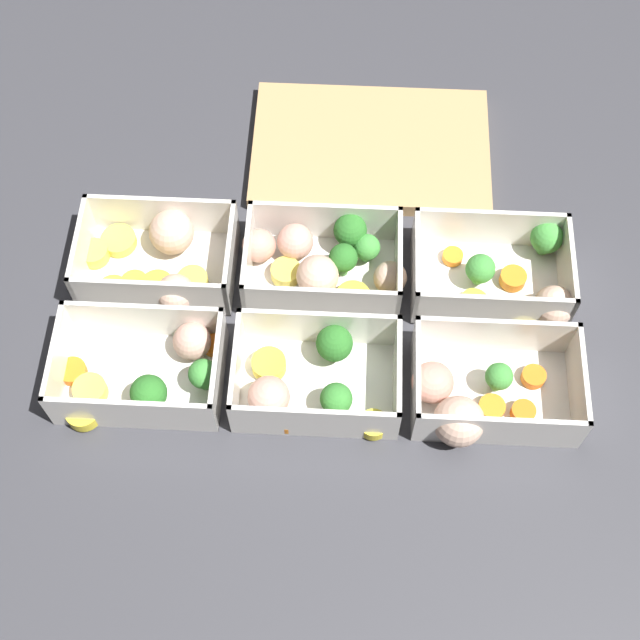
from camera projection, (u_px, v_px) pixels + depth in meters
The scene contains 8 objects.
ground_plane at pixel (320, 329), 0.95m from camera, with size 4.00×4.00×0.00m, color #38383D.
container_near_left at pixel (148, 371), 0.91m from camera, with size 0.18×0.13×0.06m.
container_near_center at pixel (311, 379), 0.90m from camera, with size 0.17×0.12×0.06m.
container_near_right at pixel (476, 395), 0.89m from camera, with size 0.17×0.13×0.06m.
container_far_left at pixel (159, 260), 0.97m from camera, with size 0.18×0.13×0.06m.
container_far_center at pixel (324, 261), 0.97m from camera, with size 0.19×0.11×0.06m.
container_far_right at pixel (506, 278), 0.96m from camera, with size 0.18×0.13×0.06m.
cutting_board at pixel (371, 148), 1.06m from camera, with size 0.28×0.18×0.02m.
Camera 1 is at (0.02, -0.45, 0.84)m, focal length 50.00 mm.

